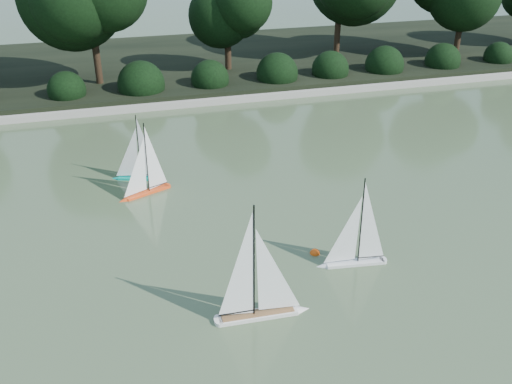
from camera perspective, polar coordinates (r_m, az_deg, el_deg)
The scene contains 9 objects.
ground at distance 8.53m, azimuth 8.78°, elevation -9.96°, with size 80.00×80.00×0.00m, color #38482B.
pond_coping at distance 16.21m, azimuth -4.25°, elevation 9.11°, with size 40.00×0.35×0.18m, color gray.
far_bank at distance 19.97m, azimuth -6.73°, elevation 12.67°, with size 40.00×8.00×0.30m, color black.
shrub_hedge at distance 16.95m, azimuth -4.94°, elevation 11.17°, with size 29.10×1.10×1.10m.
sailboat_white_a at distance 9.02m, azimuth 9.45°, elevation -5.84°, with size 1.15×0.32×1.57m.
sailboat_white_b at distance 7.87m, azimuth 0.92°, elevation -10.60°, with size 1.36×0.28×1.86m.
sailboat_orange at distance 11.19m, azimuth -11.29°, elevation 0.86°, with size 1.09×0.58×1.54m.
sailboat_teal at distance 11.86m, azimuth -12.06°, elevation 2.29°, with size 1.05×0.48×1.46m.
race_buoy at distance 9.34m, azimuth 5.91°, elevation -6.13°, with size 0.16×0.16×0.16m, color #E1490B.
Camera 1 is at (-3.07, -6.10, 5.11)m, focal length 40.00 mm.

